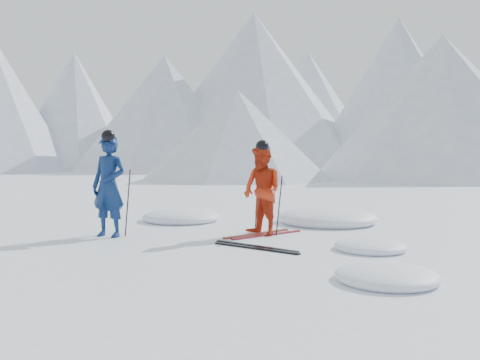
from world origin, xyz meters
The scene contains 12 objects.
ground centered at (0.00, 0.00, 0.00)m, with size 160.00×160.00×0.00m, color white.
skier_blue centered at (-3.50, -0.93, 0.98)m, with size 0.71×0.47×1.95m, color #0D224F.
skier_red centered at (-1.20, 0.94, 0.88)m, with size 0.86×0.67×1.76m, color red.
pole_blue_left centered at (-3.80, -0.78, 0.65)m, with size 0.02×0.02×1.30m, color black.
pole_blue_right centered at (-3.25, -0.68, 0.65)m, with size 0.02×0.02×1.30m, color black.
pole_red_left centered at (-1.50, 1.19, 0.59)m, with size 0.02×0.02×1.18m, color black.
pole_red_right centered at (-0.90, 1.09, 0.59)m, with size 0.02×0.02×1.18m, color black.
ski_worn_left centered at (-1.32, 0.94, 0.01)m, with size 0.09×1.70×0.03m, color black.
ski_worn_right centered at (-1.08, 0.94, 0.01)m, with size 0.09×1.70×0.03m, color black.
ski_loose_a centered at (-0.59, -0.21, 0.01)m, with size 0.09×1.70×0.03m, color black.
ski_loose_b centered at (-0.49, -0.36, 0.01)m, with size 0.09×1.70×0.03m, color black.
snow_lumps centered at (-1.33, 2.15, 0.00)m, with size 7.55×6.26×0.50m.
Camera 1 is at (4.19, -7.41, 1.61)m, focal length 38.00 mm.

